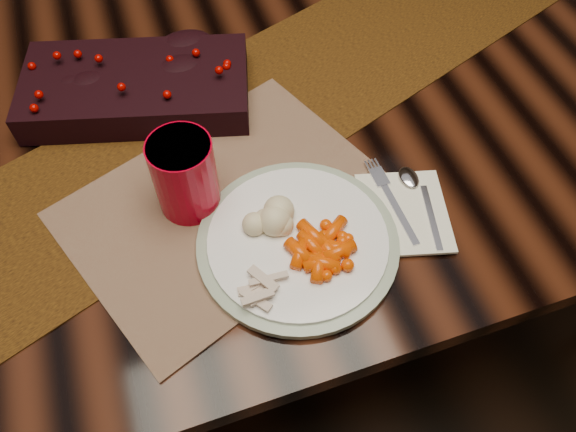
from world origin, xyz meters
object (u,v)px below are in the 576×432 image
object	(u,v)px
baby_carrots	(324,251)
mashed_potatoes	(268,213)
red_cup	(185,175)
centerpiece	(136,83)
turkey_shreds	(260,289)
dining_table	(257,224)
placemat_main	(226,204)
napkin	(404,212)
dinner_plate	(298,242)

from	to	relation	value
baby_carrots	mashed_potatoes	distance (m)	0.10
mashed_potatoes	red_cup	world-z (taller)	red_cup
centerpiece	turkey_shreds	world-z (taller)	centerpiece
dining_table	baby_carrots	bearing A→B (deg)	-87.67
placemat_main	mashed_potatoes	distance (m)	0.09
turkey_shreds	napkin	distance (m)	0.26
mashed_potatoes	napkin	xyz separation A→B (m)	(0.20, -0.04, -0.04)
napkin	dinner_plate	bearing A→B (deg)	-164.84
mashed_potatoes	turkey_shreds	world-z (taller)	mashed_potatoes
red_cup	centerpiece	bearing A→B (deg)	97.86
baby_carrots	mashed_potatoes	xyz separation A→B (m)	(-0.06, 0.08, 0.01)
mashed_potatoes	turkey_shreds	xyz separation A→B (m)	(-0.05, -0.10, -0.02)
dinner_plate	centerpiece	bearing A→B (deg)	113.68
mashed_potatoes	dinner_plate	bearing A→B (deg)	-53.47
mashed_potatoes	red_cup	size ratio (longest dim) A/B	0.67
placemat_main	turkey_shreds	xyz separation A→B (m)	(0.00, -0.17, 0.02)
dinner_plate	red_cup	distance (m)	0.19
placemat_main	turkey_shreds	distance (m)	0.17
placemat_main	dinner_plate	size ratio (longest dim) A/B	1.57
dinner_plate	turkey_shreds	xyz separation A→B (m)	(-0.08, -0.06, 0.01)
placemat_main	mashed_potatoes	xyz separation A→B (m)	(0.05, -0.06, 0.04)
centerpiece	placemat_main	distance (m)	0.28
placemat_main	baby_carrots	xyz separation A→B (m)	(0.11, -0.14, 0.03)
baby_carrots	turkey_shreds	world-z (taller)	baby_carrots
placemat_main	baby_carrots	bearing A→B (deg)	-74.84
dining_table	placemat_main	size ratio (longest dim) A/B	3.89
centerpiece	mashed_potatoes	world-z (taller)	centerpiece
dining_table	baby_carrots	xyz separation A→B (m)	(0.01, -0.33, 0.40)
centerpiece	mashed_potatoes	distance (m)	0.36
centerpiece	placemat_main	world-z (taller)	centerpiece
baby_carrots	turkey_shreds	distance (m)	0.11
placemat_main	napkin	size ratio (longest dim) A/B	3.06
dining_table	turkey_shreds	world-z (taller)	turkey_shreds
centerpiece	baby_carrots	xyz separation A→B (m)	(0.19, -0.41, -0.01)
napkin	placemat_main	bearing A→B (deg)	172.08
turkey_shreds	red_cup	size ratio (longest dim) A/B	0.50
dinner_plate	mashed_potatoes	xyz separation A→B (m)	(-0.03, 0.04, 0.03)
napkin	red_cup	world-z (taller)	red_cup
centerpiece	baby_carrots	world-z (taller)	centerpiece
placemat_main	centerpiece	bearing A→B (deg)	85.97
centerpiece	placemat_main	bearing A→B (deg)	-72.52
red_cup	dining_table	bearing A→B (deg)	50.49
baby_carrots	red_cup	bearing A→B (deg)	133.78
dinner_plate	red_cup	xyz separation A→B (m)	(-0.13, 0.13, 0.06)
napkin	centerpiece	bearing A→B (deg)	146.91
dinner_plate	mashed_potatoes	bearing A→B (deg)	126.53
napkin	red_cup	xyz separation A→B (m)	(-0.30, 0.13, 0.06)
dining_table	baby_carrots	size ratio (longest dim) A/B	17.84
centerpiece	red_cup	bearing A→B (deg)	-82.14
dining_table	dinner_plate	bearing A→B (deg)	-92.36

